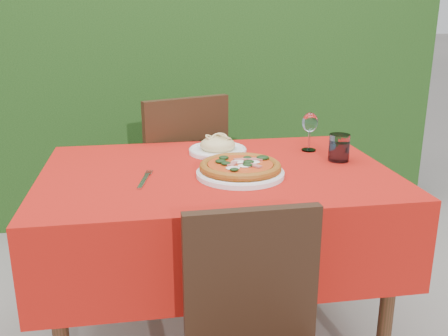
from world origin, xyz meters
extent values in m
cube|color=black|center=(0.00, 1.55, 0.80)|extent=(3.20, 0.55, 1.60)
cube|color=#432415|center=(0.00, 0.00, 0.72)|extent=(1.20, 0.80, 0.04)
cylinder|color=#432415|center=(-0.54, -0.34, 0.35)|extent=(0.05, 0.05, 0.70)
cylinder|color=#432415|center=(0.54, -0.34, 0.35)|extent=(0.05, 0.05, 0.70)
cylinder|color=#432415|center=(-0.54, 0.34, 0.35)|extent=(0.05, 0.05, 0.70)
cylinder|color=#432415|center=(0.54, 0.34, 0.35)|extent=(0.05, 0.05, 0.70)
cube|color=#B1160D|center=(0.00, 0.00, 0.59)|extent=(1.26, 0.86, 0.32)
cube|color=black|center=(0.01, -0.56, 0.61)|extent=(0.37, 0.04, 0.40)
cube|color=black|center=(-0.13, 0.70, 0.45)|extent=(0.54, 0.54, 0.04)
cube|color=black|center=(-0.06, 0.52, 0.70)|extent=(0.41, 0.19, 0.46)
cylinder|color=black|center=(-0.02, 0.93, 0.21)|extent=(0.04, 0.04, 0.43)
cylinder|color=black|center=(-0.36, 0.80, 0.21)|extent=(0.04, 0.04, 0.43)
cylinder|color=black|center=(0.11, 0.59, 0.21)|extent=(0.04, 0.04, 0.43)
cylinder|color=black|center=(-0.23, 0.46, 0.21)|extent=(0.04, 0.04, 0.43)
cylinder|color=white|center=(0.07, -0.09, 0.76)|extent=(0.31, 0.31, 0.02)
cylinder|color=#BF671A|center=(0.07, -0.09, 0.78)|extent=(0.34, 0.34, 0.02)
cylinder|color=#A82A0A|center=(0.07, -0.09, 0.79)|extent=(0.28, 0.28, 0.01)
cylinder|color=white|center=(0.04, 0.22, 0.76)|extent=(0.24, 0.24, 0.02)
ellipsoid|color=#D8C087|center=(0.04, 0.22, 0.78)|extent=(0.18, 0.18, 0.07)
cylinder|color=silver|center=(0.48, 0.04, 0.80)|extent=(0.08, 0.08, 0.10)
cylinder|color=#95BACA|center=(0.48, 0.04, 0.78)|extent=(0.07, 0.07, 0.07)
cylinder|color=white|center=(0.42, 0.20, 0.75)|extent=(0.06, 0.06, 0.01)
cylinder|color=white|center=(0.42, 0.20, 0.79)|extent=(0.01, 0.01, 0.08)
ellipsoid|color=white|center=(0.42, 0.20, 0.87)|extent=(0.07, 0.07, 0.08)
cube|color=#B0B0B7|center=(-0.26, -0.10, 0.75)|extent=(0.07, 0.21, 0.01)
camera|label=1|loc=(-0.26, -1.72, 1.29)|focal=40.00mm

